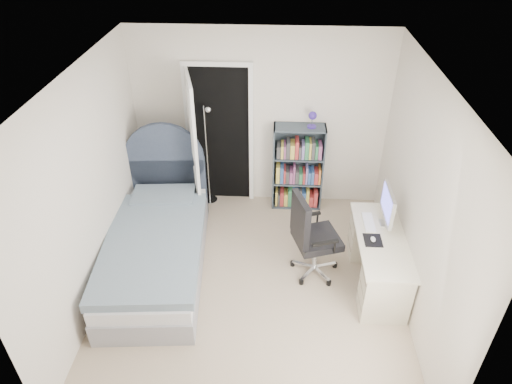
# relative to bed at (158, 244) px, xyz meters

# --- Properties ---
(room_shell) EXTENTS (3.50, 3.70, 2.60)m
(room_shell) POSITION_rel_bed_xyz_m (1.16, -0.28, 0.93)
(room_shell) COLOR tan
(room_shell) RESTS_ON ground
(door) EXTENTS (0.92, 0.81, 2.06)m
(door) POSITION_rel_bed_xyz_m (0.41, 1.24, 0.72)
(door) COLOR black
(door) RESTS_ON ground
(bed) EXTENTS (1.25, 2.37, 1.41)m
(bed) POSITION_rel_bed_xyz_m (0.00, 0.00, 0.00)
(bed) COLOR gray
(bed) RESTS_ON ground
(nightstand) EXTENTS (0.41, 0.41, 0.60)m
(nightstand) POSITION_rel_bed_xyz_m (-0.32, 1.31, 0.07)
(nightstand) COLOR #DDC688
(nightstand) RESTS_ON ground
(floor_lamp) EXTENTS (0.22, 0.22, 1.52)m
(floor_lamp) POSITION_rel_bed_xyz_m (0.44, 1.37, 0.30)
(floor_lamp) COLOR silver
(floor_lamp) RESTS_ON ground
(bookcase) EXTENTS (0.70, 0.30, 1.48)m
(bookcase) POSITION_rel_bed_xyz_m (1.70, 1.36, 0.25)
(bookcase) COLOR #3B4751
(bookcase) RESTS_ON ground
(desk) EXTENTS (0.54, 1.35, 1.10)m
(desk) POSITION_rel_bed_xyz_m (2.59, -0.14, 0.04)
(desk) COLOR beige
(desk) RESTS_ON ground
(office_chair) EXTENTS (0.62, 0.63, 1.11)m
(office_chair) POSITION_rel_bed_xyz_m (1.80, -0.05, 0.29)
(office_chair) COLOR silver
(office_chair) RESTS_ON ground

